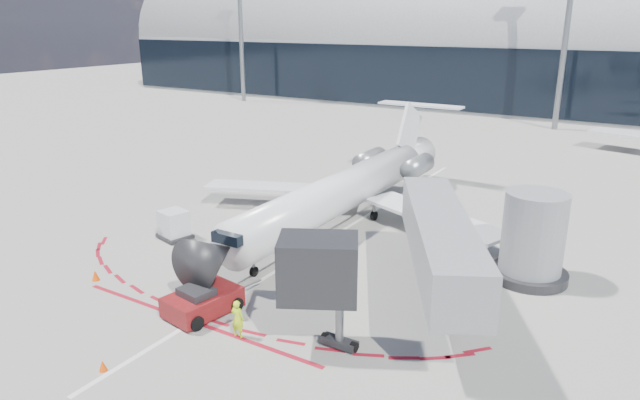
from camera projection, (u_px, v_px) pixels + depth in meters
The scene contains 13 objects.
ground at pixel (323, 242), 35.46m from camera, with size 260.00×260.00×0.00m, color gray.
apron_centerline at pixel (339, 232), 37.08m from camera, with size 0.25×40.00×0.01m, color silver.
apron_stop_bar at pixel (194, 321), 26.12m from camera, with size 14.00×0.25×0.01m, color maroon.
terminal_building at pixel (547, 52), 85.65m from camera, with size 150.00×24.15×24.00m.
jet_bridge at pixel (466, 243), 27.22m from camera, with size 10.03×15.20×4.90m.
light_mast_west at pixel (241, 24), 93.12m from camera, with size 0.70×0.70×25.00m, color slate.
light_mast_centre at pixel (567, 26), 68.16m from camera, with size 0.70×0.70×25.00m, color slate.
regional_jet at pixel (346, 189), 38.35m from camera, with size 22.75×28.05×7.02m.
pushback_tug at pixel (202, 301), 26.70m from camera, with size 2.78×5.52×1.41m.
ramp_worker at pixel (237, 319), 24.62m from camera, with size 0.64×0.42×1.74m, color #C5EE19.
uld_container at pixel (174, 225), 35.77m from camera, with size 2.30×2.08×1.84m.
safety_cone_left at pixel (95, 275), 30.18m from camera, with size 0.41×0.41×0.57m, color #DE4404.
safety_cone_right at pixel (103, 366), 22.41m from camera, with size 0.33×0.33×0.46m, color #DE4404.
Camera 1 is at (17.10, -28.23, 13.22)m, focal length 32.00 mm.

